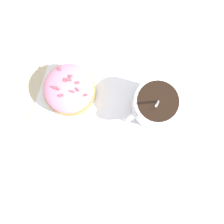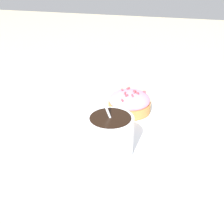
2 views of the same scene
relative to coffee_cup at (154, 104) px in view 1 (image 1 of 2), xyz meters
name	(u,v)px [view 1 (image 1 of 2)]	position (x,y,z in m)	size (l,w,h in m)	color
ground_plane	(109,104)	(0.08, 0.01, -0.04)	(3.00, 3.00, 0.00)	#C6B793
paper_napkin	(109,104)	(0.08, 0.01, -0.04)	(0.30, 0.27, 0.00)	white
coffee_cup	(154,104)	(0.00, 0.00, 0.00)	(0.10, 0.09, 0.10)	white
frosted_pastry	(69,89)	(0.16, 0.00, -0.02)	(0.10, 0.10, 0.05)	#C18442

